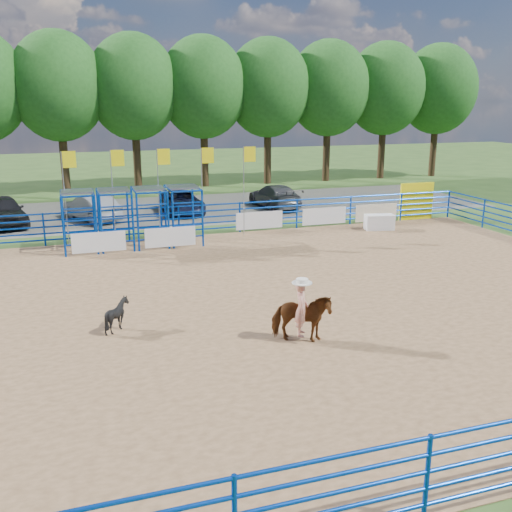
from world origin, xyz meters
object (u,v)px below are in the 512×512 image
horse_and_rider (301,311)px  car_b (92,208)px  car_c (182,202)px  car_a (3,211)px  car_d (275,196)px  announcer_table (379,222)px  calf (117,315)px

horse_and_rider → car_b: bearing=103.7°
car_c → car_a: bearing=-177.0°
horse_and_rider → car_c: size_ratio=0.55×
car_c → car_d: (5.69, 0.04, 0.06)m
car_a → car_c: (9.40, 0.56, -0.14)m
announcer_table → horse_and_rider: size_ratio=0.57×
horse_and_rider → car_d: bearing=72.1°
announcer_table → horse_and_rider: 14.64m
calf → car_b: (0.05, 16.17, 0.22)m
car_d → car_a: bearing=-1.3°
announcer_table → car_d: car_d is taller
announcer_table → car_a: 19.21m
car_a → announcer_table: bearing=-37.7°
calf → car_a: bearing=9.6°
car_b → car_c: car_b is taller
horse_and_rider → car_d: size_ratio=0.53×
announcer_table → car_d: 8.06m
calf → car_d: (10.73, 16.76, 0.22)m
announcer_table → car_c: size_ratio=0.31×
calf → car_c: 17.46m
announcer_table → horse_and_rider: bearing=-127.9°
announcer_table → calf: (-13.56, -9.23, 0.08)m
horse_and_rider → car_b: 19.03m
horse_and_rider → calf: 5.15m
car_c → car_d: car_d is taller
car_d → horse_and_rider: bearing=68.5°
car_a → car_d: 15.10m
horse_and_rider → car_c: (0.47, 19.04, -0.24)m
announcer_table → car_d: size_ratio=0.30×
calf → car_c: (5.04, 16.72, 0.16)m
horse_and_rider → calf: bearing=153.1°
announcer_table → car_a: (-17.92, 6.93, 0.38)m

